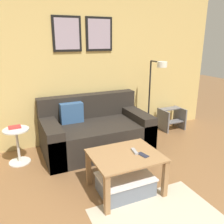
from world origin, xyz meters
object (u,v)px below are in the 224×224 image
(storage_bin, at_px, (125,184))
(side_table, at_px, (17,143))
(floor_lamp, at_px, (155,92))
(cell_phone, at_px, (143,155))
(step_stool, at_px, (171,118))
(couch, at_px, (95,132))
(remote_control, at_px, (135,151))
(coffee_table, at_px, (125,162))
(book_stack, at_px, (15,128))

(storage_bin, bearing_deg, side_table, 130.80)
(floor_lamp, height_order, cell_phone, floor_lamp)
(side_table, height_order, step_stool, side_table)
(floor_lamp, distance_m, step_stool, 0.90)
(storage_bin, height_order, floor_lamp, floor_lamp)
(couch, xyz_separation_m, remote_control, (0.06, -1.19, 0.19))
(side_table, bearing_deg, step_stool, 3.82)
(storage_bin, bearing_deg, coffee_table, 64.95)
(coffee_table, distance_m, floor_lamp, 1.73)
(couch, relative_size, side_table, 3.21)
(storage_bin, distance_m, step_stool, 2.31)
(floor_lamp, relative_size, remote_control, 9.30)
(side_table, height_order, cell_phone, side_table)
(couch, bearing_deg, storage_bin, -93.97)
(floor_lamp, distance_m, cell_phone, 1.66)
(book_stack, bearing_deg, cell_phone, -45.59)
(book_stack, relative_size, remote_control, 1.28)
(couch, xyz_separation_m, cell_phone, (0.11, -1.30, 0.18))
(couch, bearing_deg, book_stack, 178.88)
(coffee_table, bearing_deg, floor_lamp, 45.22)
(book_stack, height_order, step_stool, book_stack)
(book_stack, relative_size, cell_phone, 1.37)
(coffee_table, height_order, step_stool, coffee_table)
(floor_lamp, relative_size, cell_phone, 9.97)
(side_table, distance_m, book_stack, 0.23)
(step_stool, bearing_deg, floor_lamp, -158.21)
(remote_control, bearing_deg, cell_phone, -57.49)
(cell_phone, bearing_deg, coffee_table, 136.17)
(cell_phone, bearing_deg, floor_lamp, 37.97)
(storage_bin, bearing_deg, remote_control, 20.91)
(book_stack, bearing_deg, step_stool, 3.86)
(couch, xyz_separation_m, floor_lamp, (1.10, -0.02, 0.56))
(storage_bin, distance_m, remote_control, 0.40)
(side_table, relative_size, step_stool, 1.18)
(coffee_table, xyz_separation_m, side_table, (-1.11, 1.23, -0.06))
(coffee_table, relative_size, remote_control, 5.29)
(coffee_table, bearing_deg, step_stool, 38.71)
(remote_control, relative_size, cell_phone, 1.07)
(side_table, relative_size, book_stack, 2.73)
(coffee_table, height_order, storage_bin, coffee_table)
(couch, distance_m, cell_phone, 1.32)
(couch, xyz_separation_m, side_table, (-1.18, 0.03, 0.02))
(side_table, bearing_deg, couch, -1.24)
(couch, height_order, cell_phone, couch)
(floor_lamp, xyz_separation_m, side_table, (-2.28, 0.05, -0.54))
(step_stool, bearing_deg, coffee_table, -141.29)
(book_stack, bearing_deg, coffee_table, -47.47)
(couch, distance_m, coffee_table, 1.21)
(book_stack, bearing_deg, floor_lamp, -1.13)
(remote_control, xyz_separation_m, step_stool, (1.65, 1.41, -0.26))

